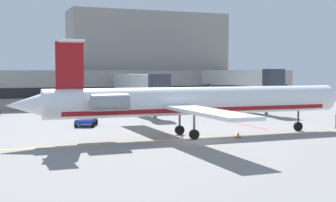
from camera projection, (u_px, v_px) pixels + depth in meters
name	position (u px, v px, depth m)	size (l,w,h in m)	color
ground	(199.00, 141.00, 41.60)	(120.00, 120.00, 0.11)	gray
terminal_building	(139.00, 70.00, 88.40)	(61.59, 13.18, 17.29)	gray
jet_bridge_west	(239.00, 78.00, 74.30)	(2.40, 22.83, 6.44)	silver
jet_bridge_east	(138.00, 83.00, 68.98)	(2.40, 21.68, 5.80)	silver
regional_jet	(195.00, 101.00, 44.12)	(34.37, 26.58, 8.73)	white
pushback_tractor	(87.00, 117.00, 52.92)	(3.05, 3.54, 2.17)	#19389E
fuel_tank	(212.00, 101.00, 75.28)	(6.54, 2.19, 2.36)	white
safety_cone_alpha	(241.00, 120.00, 57.22)	(0.47, 0.47, 0.55)	orange
safety_cone_bravo	(238.00, 135.00, 43.49)	(0.47, 0.47, 0.55)	orange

